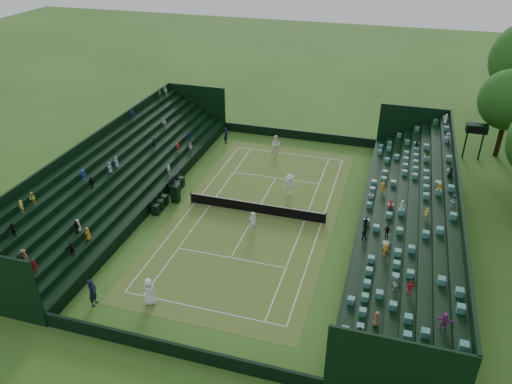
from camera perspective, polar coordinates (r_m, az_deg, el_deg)
ground at (r=41.44m, az=0.00°, el=-2.40°), size 160.00×160.00×0.00m
court_surface at (r=41.43m, az=0.00°, el=-2.39°), size 12.97×26.77×0.01m
perimeter_wall_north at (r=54.91m, az=4.79°, el=6.55°), size 17.17×0.20×1.00m
perimeter_wall_south at (r=29.67m, az=-9.25°, el=-17.38°), size 17.17×0.20×1.00m
perimeter_wall_east at (r=39.96m, az=11.76°, el=-3.60°), size 0.20×31.77×1.00m
perimeter_wall_west at (r=44.02m, az=-10.64°, el=-0.12°), size 0.20×31.77×1.00m
north_grandstand at (r=39.46m, az=17.94°, el=-3.19°), size 6.60×32.00×4.90m
south_grandstand at (r=45.45m, az=-15.49°, el=1.78°), size 6.60×32.00×4.90m
tennis_net at (r=41.16m, az=0.00°, el=-1.78°), size 11.67×0.10×1.06m
scoreboard_tower at (r=53.64m, az=23.90°, el=6.51°), size 2.00×1.00×3.70m
umpire_chair at (r=43.01m, az=-9.23°, el=0.12°), size 0.79×0.79×2.49m
courtside_chairs at (r=43.72m, az=-9.95°, el=-0.29°), size 0.59×5.56×1.29m
player_near_west at (r=32.77m, az=-12.09°, el=-11.09°), size 1.13×0.96×1.97m
player_near_east at (r=38.67m, az=-0.39°, el=-3.42°), size 0.78×0.70×1.79m
player_far_west at (r=51.27m, az=2.29°, el=5.45°), size 1.07×0.91×1.93m
player_far_east at (r=43.61m, az=3.88°, el=0.83°), size 1.51×1.29×2.03m
line_judge_north at (r=53.65m, az=-3.46°, el=6.48°), size 0.45×0.66×1.78m
line_judge_south at (r=33.65m, az=-18.17°, el=-10.85°), size 0.54×0.76×1.96m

